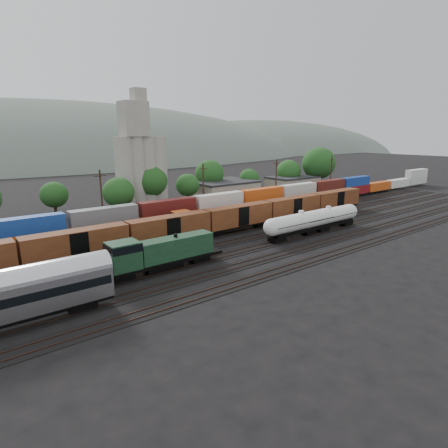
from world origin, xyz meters
TOP-DOWN VIEW (x-y plane):
  - ground at (0.00, 0.00)m, footprint 600.00×600.00m
  - tracks at (0.00, 0.00)m, footprint 180.00×33.20m
  - green_locomotive at (-14.80, -5.00)m, footprint 18.62×3.29m
  - tank_car_a at (15.01, -5.00)m, footprint 17.95×3.21m
  - tank_car_b at (23.06, -5.00)m, footprint 17.46×3.13m
  - orange_locomotive at (2.85, 10.00)m, footprint 16.91×2.82m
  - boxcar_string at (-14.52, 5.00)m, footprint 122.80×2.90m
  - container_wall at (13.59, 15.00)m, footprint 186.91×2.60m
  - grain_silo at (3.28, 36.00)m, footprint 13.40×5.00m
  - industrial_sheds at (6.63, 35.25)m, footprint 119.38×17.26m
  - tree_band at (4.40, 36.21)m, footprint 166.00×20.60m
  - utility_poles at (0.00, 22.00)m, footprint 122.20×0.36m
  - distant_hills at (23.92, 260.00)m, footprint 860.00×286.00m

SIDE VIEW (x-z plane):
  - distant_hills at x=23.92m, z-range -85.56..44.44m
  - ground at x=0.00m, z-range 0.00..0.00m
  - tracks at x=0.00m, z-range -0.05..0.15m
  - orange_locomotive at x=2.85m, z-range 0.31..4.54m
  - industrial_sheds at x=6.63m, z-range 0.01..5.11m
  - tank_car_b at x=23.06m, z-range 0.43..5.00m
  - tank_car_a at x=15.01m, z-range 0.43..5.14m
  - green_locomotive at x=-14.80m, z-range 0.33..5.26m
  - container_wall at x=13.59m, z-range 0.02..5.82m
  - boxcar_string at x=-14.52m, z-range 1.02..5.22m
  - utility_poles at x=0.00m, z-range 0.21..12.21m
  - tree_band at x=4.40m, z-range -0.20..14.03m
  - grain_silo at x=3.28m, z-range -3.24..25.76m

